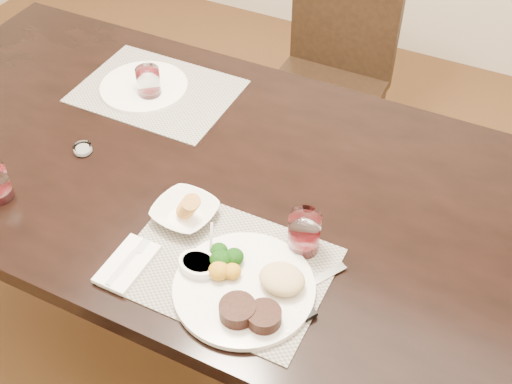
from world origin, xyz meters
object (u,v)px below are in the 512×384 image
at_px(dinner_plate, 249,288).
at_px(steak_knife, 299,312).
at_px(far_plate, 144,87).
at_px(chair_far, 331,68).
at_px(cracker_bowl, 185,212).
at_px(wine_glass_near, 304,234).

bearing_deg(dinner_plate, steak_knife, 10.54).
bearing_deg(far_plate, chair_far, 63.86).
bearing_deg(cracker_bowl, dinner_plate, -29.02).
bearing_deg(dinner_plate, chair_far, 113.55).
bearing_deg(wine_glass_near, dinner_plate, -107.10).
distance_m(chair_far, cracker_bowl, 1.15).
distance_m(dinner_plate, wine_glass_near, 0.18).
bearing_deg(steak_knife, chair_far, 138.25).
distance_m(steak_knife, wine_glass_near, 0.19).
relative_size(dinner_plate, steak_knife, 1.23).
bearing_deg(dinner_plate, cracker_bowl, 161.97).
xyz_separation_m(dinner_plate, far_plate, (-0.62, 0.54, -0.01)).
height_order(steak_knife, cracker_bowl, cracker_bowl).
xyz_separation_m(chair_far, cracker_bowl, (0.04, -1.11, 0.27)).
xyz_separation_m(chair_far, wine_glass_near, (0.33, -1.07, 0.30)).
relative_size(chair_far, wine_glass_near, 8.73).
bearing_deg(wine_glass_near, far_plate, 151.70).
bearing_deg(cracker_bowl, wine_glass_near, 7.58).
distance_m(cracker_bowl, far_plate, 0.56).
bearing_deg(far_plate, steak_knife, -35.88).
bearing_deg(dinner_plate, far_plate, 150.34).
xyz_separation_m(wine_glass_near, far_plate, (-0.68, 0.36, -0.04)).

